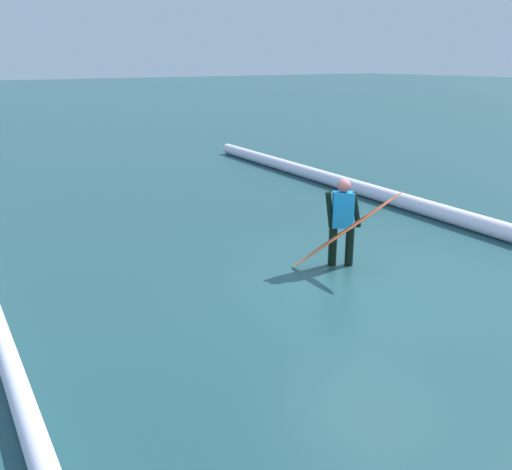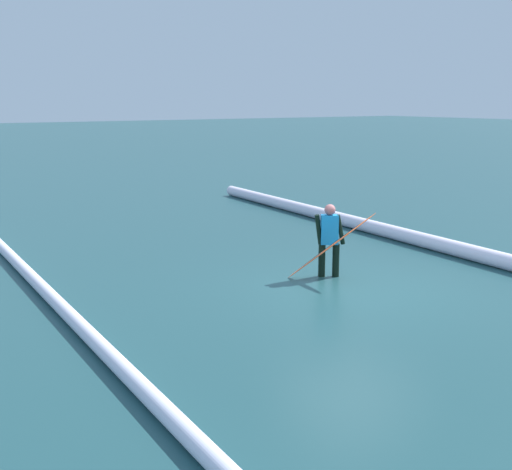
{
  "view_description": "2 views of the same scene",
  "coord_description": "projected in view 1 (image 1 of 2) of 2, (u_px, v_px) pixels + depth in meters",
  "views": [
    {
      "loc": [
        -5.47,
        5.82,
        3.3
      ],
      "look_at": [
        0.62,
        1.74,
        0.94
      ],
      "focal_mm": 38.55,
      "sensor_mm": 36.0,
      "label": 1
    },
    {
      "loc": [
        -9.04,
        8.18,
        3.5
      ],
      "look_at": [
        1.37,
        1.3,
        0.93
      ],
      "focal_mm": 46.51,
      "sensor_mm": 36.0,
      "label": 2
    }
  ],
  "objects": [
    {
      "name": "wave_crest_midground",
      "position": [
        31.0,
        428.0,
        4.96
      ],
      "size": [
        23.42,
        1.34,
        0.23
      ],
      "primitive_type": "cylinder",
      "rotation": [
        0.0,
        1.57,
        -0.05
      ],
      "color": "white",
      "rests_on": "ground_plane"
    },
    {
      "name": "ground_plane",
      "position": [
        373.0,
        284.0,
        8.42
      ],
      "size": [
        186.14,
        186.14,
        0.0
      ],
      "primitive_type": "plane",
      "color": "#1F494E"
    },
    {
      "name": "surfer",
      "position": [
        342.0,
        218.0,
        8.95
      ],
      "size": [
        0.35,
        0.58,
        1.47
      ],
      "rotation": [
        0.0,
        0.0,
        0.99
      ],
      "color": "black",
      "rests_on": "ground_plane"
    },
    {
      "name": "wave_crest_foreground",
      "position": [
        470.0,
        221.0,
        11.07
      ],
      "size": [
        21.59,
        1.87,
        0.35
      ],
      "primitive_type": "cylinder",
      "rotation": [
        0.0,
        1.57,
        -0.07
      ],
      "color": "white",
      "rests_on": "ground_plane"
    },
    {
      "name": "surfboard",
      "position": [
        345.0,
        231.0,
        8.7
      ],
      "size": [
        1.38,
        1.36,
        1.41
      ],
      "color": "#E55926",
      "rests_on": "ground_plane"
    }
  ]
}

